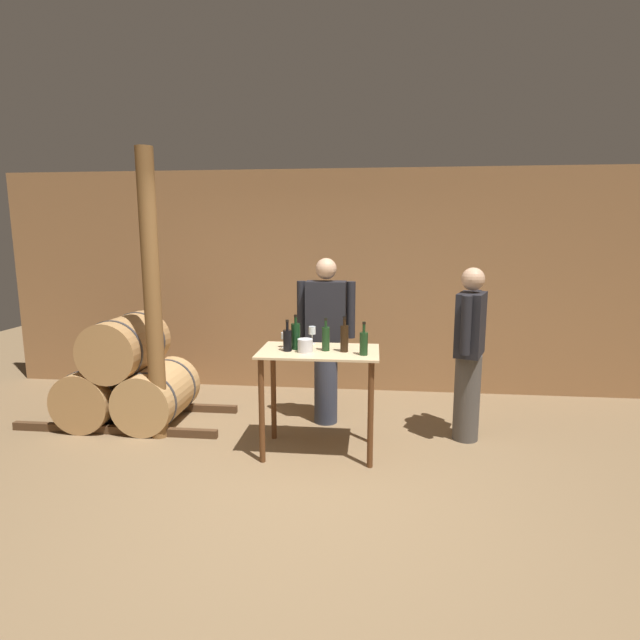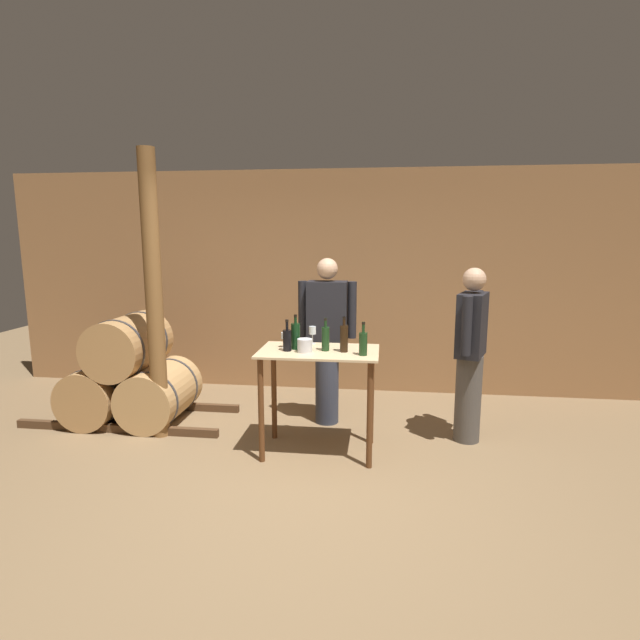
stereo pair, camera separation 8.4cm
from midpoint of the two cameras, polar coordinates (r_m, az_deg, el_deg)
The scene contains 15 objects.
ground_plane at distance 3.90m, azimuth -1.20°, elevation -20.01°, with size 14.00×14.00×0.00m, color brown.
back_wall at distance 6.14m, azimuth 2.54°, elevation 4.31°, with size 8.40×0.05×2.70m.
barrel_rack at distance 5.58m, azimuth -20.43°, elevation -6.16°, with size 2.10×0.87×1.12m.
tasting_table at distance 4.40m, azimuth 0.38°, elevation -6.06°, with size 1.04×0.63×0.94m.
wooden_post at distance 4.89m, azimuth -17.97°, elevation 2.43°, with size 0.16×0.16×2.70m.
wine_bottle_far_left at distance 4.31m, azimuth -3.22°, elevation -2.23°, with size 0.07×0.07×0.27m.
wine_bottle_left at distance 4.37m, azimuth -2.26°, elevation -1.79°, with size 0.08×0.08×0.31m.
wine_bottle_center at distance 4.30m, azimuth 1.20°, elevation -2.05°, with size 0.07×0.07×0.29m.
wine_bottle_right at distance 4.27m, azimuth 3.32°, elevation -2.05°, with size 0.07×0.07×0.31m.
wine_bottle_far_right at distance 4.16m, azimuth 5.53°, elevation -2.61°, with size 0.07×0.07×0.28m.
wine_glass_near_left at distance 4.44m, azimuth -3.52°, elevation -1.88°, with size 0.06×0.06×0.14m.
wine_glass_near_center at distance 4.58m, azimuth -0.34°, elevation -1.26°, with size 0.06×0.06×0.16m.
ice_bucket at distance 4.26m, azimuth -1.18°, elevation -2.94°, with size 0.13×0.13×0.12m.
person_host at distance 5.06m, azimuth 1.30°, elevation -2.00°, with size 0.59×0.24×1.70m.
person_visitor_with_scarf at distance 4.83m, azimuth 17.30°, elevation -3.46°, with size 0.34×0.56×1.64m.
Camera 2 is at (0.55, -3.34, 1.94)m, focal length 28.00 mm.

